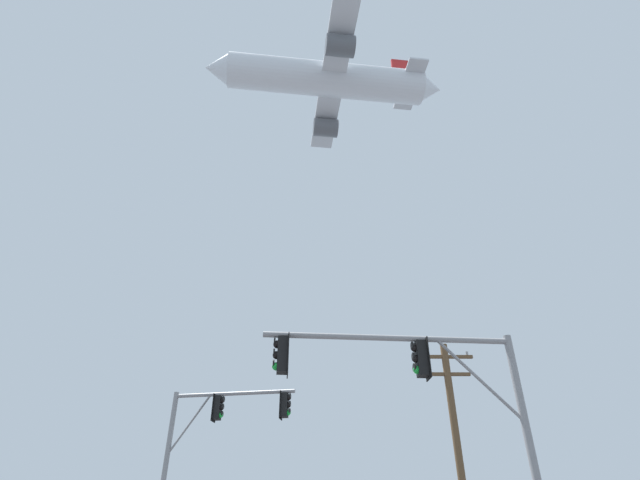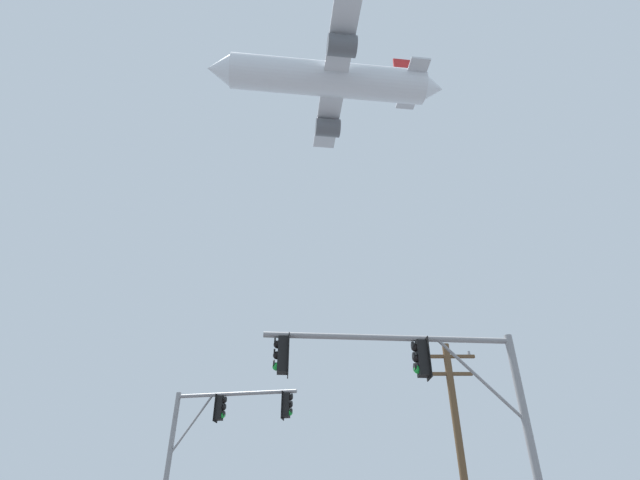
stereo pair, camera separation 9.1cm
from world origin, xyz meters
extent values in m
cylinder|color=gray|center=(5.91, 8.68, 3.07)|extent=(0.20, 0.20, 6.14)
cylinder|color=gray|center=(2.72, 8.44, 5.99)|extent=(6.39, 0.63, 0.15)
cylinder|color=gray|center=(4.95, 8.61, 4.99)|extent=(1.98, 0.23, 2.06)
cube|color=black|center=(0.04, 8.24, 5.47)|extent=(0.28, 0.34, 0.90)
cylinder|color=black|center=(0.04, 8.24, 5.98)|extent=(0.05, 0.05, 0.12)
cube|color=black|center=(0.18, 8.25, 5.47)|extent=(0.06, 0.46, 1.04)
sphere|color=black|center=(-0.11, 8.23, 5.74)|extent=(0.20, 0.20, 0.20)
cylinder|color=black|center=(-0.17, 8.22, 5.80)|extent=(0.06, 0.21, 0.21)
sphere|color=black|center=(-0.11, 8.23, 5.46)|extent=(0.20, 0.20, 0.20)
cylinder|color=black|center=(-0.17, 8.22, 5.52)|extent=(0.06, 0.21, 0.21)
sphere|color=green|center=(-0.11, 8.23, 5.18)|extent=(0.20, 0.20, 0.20)
cylinder|color=black|center=(-0.17, 8.22, 5.24)|extent=(0.06, 0.21, 0.21)
cube|color=black|center=(3.54, 8.50, 5.47)|extent=(0.28, 0.34, 0.90)
cylinder|color=black|center=(3.54, 8.50, 5.98)|extent=(0.05, 0.05, 0.12)
cube|color=black|center=(3.68, 8.51, 5.47)|extent=(0.06, 0.46, 1.04)
sphere|color=black|center=(3.40, 8.49, 5.74)|extent=(0.20, 0.20, 0.20)
cylinder|color=black|center=(3.34, 8.49, 5.80)|extent=(0.06, 0.21, 0.21)
sphere|color=black|center=(3.40, 8.49, 5.46)|extent=(0.20, 0.20, 0.20)
cylinder|color=black|center=(3.34, 8.49, 5.52)|extent=(0.06, 0.21, 0.21)
sphere|color=green|center=(3.40, 8.49, 5.18)|extent=(0.20, 0.20, 0.20)
cylinder|color=black|center=(3.34, 8.49, 5.24)|extent=(0.06, 0.21, 0.21)
cylinder|color=gray|center=(-2.36, 16.11, 6.51)|extent=(4.85, 1.00, 0.15)
cylinder|color=gray|center=(-4.05, 16.41, 5.42)|extent=(1.53, 0.34, 2.23)
cube|color=black|center=(-0.33, 15.75, 5.99)|extent=(0.31, 0.36, 0.90)
cylinder|color=black|center=(-0.33, 15.75, 6.50)|extent=(0.05, 0.05, 0.12)
cube|color=black|center=(-0.47, 15.78, 5.99)|extent=(0.10, 0.46, 1.04)
sphere|color=black|center=(-0.19, 15.73, 6.26)|extent=(0.20, 0.20, 0.20)
cylinder|color=black|center=(-0.13, 15.72, 6.32)|extent=(0.08, 0.21, 0.21)
sphere|color=black|center=(-0.19, 15.73, 5.98)|extent=(0.20, 0.20, 0.20)
cylinder|color=black|center=(-0.13, 15.72, 6.04)|extent=(0.08, 0.21, 0.21)
sphere|color=green|center=(-0.19, 15.73, 5.70)|extent=(0.20, 0.20, 0.20)
cylinder|color=black|center=(-0.13, 15.72, 5.76)|extent=(0.08, 0.21, 0.21)
cube|color=black|center=(-2.99, 16.22, 5.99)|extent=(0.31, 0.36, 0.90)
cylinder|color=black|center=(-2.99, 16.22, 6.50)|extent=(0.05, 0.05, 0.12)
cube|color=black|center=(-3.12, 16.24, 5.99)|extent=(0.10, 0.46, 1.04)
sphere|color=black|center=(-2.84, 16.19, 6.26)|extent=(0.20, 0.20, 0.20)
cylinder|color=black|center=(-2.78, 16.18, 6.32)|extent=(0.08, 0.21, 0.21)
sphere|color=black|center=(-2.84, 16.19, 5.98)|extent=(0.20, 0.20, 0.20)
cylinder|color=black|center=(-2.78, 16.18, 6.04)|extent=(0.08, 0.21, 0.21)
sphere|color=green|center=(-2.84, 16.19, 5.70)|extent=(0.20, 0.20, 0.20)
cylinder|color=black|center=(-2.78, 16.18, 5.76)|extent=(0.08, 0.21, 0.21)
cylinder|color=brown|center=(6.03, 15.44, 4.16)|extent=(0.28, 0.28, 8.31)
cube|color=brown|center=(6.03, 15.44, 7.81)|extent=(2.20, 0.12, 0.12)
cube|color=brown|center=(6.03, 15.44, 7.11)|extent=(1.80, 0.12, 0.12)
cylinder|color=gray|center=(5.13, 15.44, 7.93)|extent=(0.10, 0.10, 0.18)
cylinder|color=gray|center=(6.93, 15.44, 7.93)|extent=(0.10, 0.10, 0.18)
cylinder|color=white|center=(1.97, 35.41, 47.90)|extent=(23.18, 6.56, 4.07)
cone|color=white|center=(-10.66, 34.02, 47.90)|extent=(3.20, 4.15, 3.86)
cone|color=white|center=(14.47, 36.80, 47.90)|extent=(2.91, 3.71, 3.46)
cube|color=silver|center=(2.60, 35.48, 47.29)|extent=(5.15, 21.78, 0.46)
cylinder|color=#595B60|center=(3.27, 29.47, 46.07)|extent=(3.28, 2.61, 2.29)
cylinder|color=#595B60|center=(1.94, 41.49, 46.07)|extent=(3.28, 2.61, 2.29)
cube|color=#B21E1E|center=(11.82, 36.50, 50.19)|extent=(3.57, 0.69, 4.83)
cube|color=silver|center=(12.07, 36.53, 48.29)|extent=(3.11, 7.83, 0.25)
camera|label=1|loc=(0.87, -3.58, 1.53)|focal=27.44mm
camera|label=2|loc=(0.96, -3.58, 1.53)|focal=27.44mm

